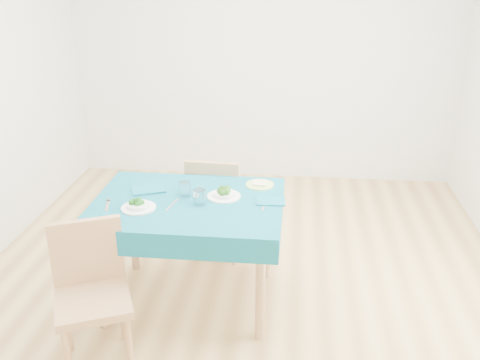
# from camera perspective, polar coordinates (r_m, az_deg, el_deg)

# --- Properties ---
(room_shell) EXTENTS (4.02, 4.52, 2.73)m
(room_shell) POSITION_cam_1_polar(r_m,az_deg,el_deg) (3.41, 0.00, 7.76)
(room_shell) COLOR #A27B43
(room_shell) RESTS_ON ground
(table) EXTENTS (1.22, 0.93, 0.76)m
(table) POSITION_cam_1_polar(r_m,az_deg,el_deg) (3.67, -5.38, -7.64)
(table) COLOR #084F60
(table) RESTS_ON ground
(chair_near) EXTENTS (0.56, 0.58, 1.02)m
(chair_near) POSITION_cam_1_polar(r_m,az_deg,el_deg) (3.15, -15.57, -11.09)
(chair_near) COLOR #9D7349
(chair_near) RESTS_ON ground
(chair_far) EXTENTS (0.44, 0.47, 1.01)m
(chair_far) POSITION_cam_1_polar(r_m,az_deg,el_deg) (4.19, -2.40, -1.64)
(chair_far) COLOR #9D7349
(chair_far) RESTS_ON ground
(bowl_near) EXTENTS (0.22, 0.22, 0.07)m
(bowl_near) POSITION_cam_1_polar(r_m,az_deg,el_deg) (3.42, -10.80, -2.52)
(bowl_near) COLOR white
(bowl_near) RESTS_ON table
(bowl_far) EXTENTS (0.22, 0.22, 0.07)m
(bowl_far) POSITION_cam_1_polar(r_m,az_deg,el_deg) (3.52, -1.72, -1.34)
(bowl_far) COLOR white
(bowl_far) RESTS_ON table
(fork_near) EXTENTS (0.06, 0.17, 0.00)m
(fork_near) POSITION_cam_1_polar(r_m,az_deg,el_deg) (3.52, -13.96, -2.65)
(fork_near) COLOR silver
(fork_near) RESTS_ON table
(knife_near) EXTENTS (0.05, 0.19, 0.00)m
(knife_near) POSITION_cam_1_polar(r_m,az_deg,el_deg) (3.45, -7.26, -2.65)
(knife_near) COLOR silver
(knife_near) RESTS_ON table
(fork_far) EXTENTS (0.07, 0.16, 0.00)m
(fork_far) POSITION_cam_1_polar(r_m,az_deg,el_deg) (3.62, -4.14, -1.29)
(fork_far) COLOR silver
(fork_far) RESTS_ON table
(knife_far) EXTENTS (0.04, 0.21, 0.00)m
(knife_far) POSITION_cam_1_polar(r_m,az_deg,el_deg) (3.44, 2.69, -2.56)
(knife_far) COLOR silver
(knife_far) RESTS_ON table
(napkin_near) EXTENTS (0.26, 0.23, 0.01)m
(napkin_near) POSITION_cam_1_polar(r_m,az_deg,el_deg) (3.69, -9.74, -1.01)
(napkin_near) COLOR #0C596A
(napkin_near) RESTS_ON table
(napkin_far) EXTENTS (0.19, 0.14, 0.01)m
(napkin_far) POSITION_cam_1_polar(r_m,az_deg,el_deg) (3.47, 3.32, -2.30)
(napkin_far) COLOR #0C596A
(napkin_far) RESTS_ON table
(tumbler_center) EXTENTS (0.08, 0.08, 0.10)m
(tumbler_center) POSITION_cam_1_polar(r_m,az_deg,el_deg) (3.55, -5.91, -0.98)
(tumbler_center) COLOR white
(tumbler_center) RESTS_ON table
(tumbler_side) EXTENTS (0.08, 0.08, 0.10)m
(tumbler_side) POSITION_cam_1_polar(r_m,az_deg,el_deg) (3.42, -4.35, -1.85)
(tumbler_side) COLOR white
(tumbler_side) RESTS_ON table
(side_plate) EXTENTS (0.20, 0.20, 0.01)m
(side_plate) POSITION_cam_1_polar(r_m,az_deg,el_deg) (3.72, 2.13, -0.50)
(side_plate) COLOR #BCDB6B
(side_plate) RESTS_ON table
(bread_slice) EXTENTS (0.10, 0.10, 0.01)m
(bread_slice) POSITION_cam_1_polar(r_m,az_deg,el_deg) (3.72, 2.13, -0.33)
(bread_slice) COLOR beige
(bread_slice) RESTS_ON side_plate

